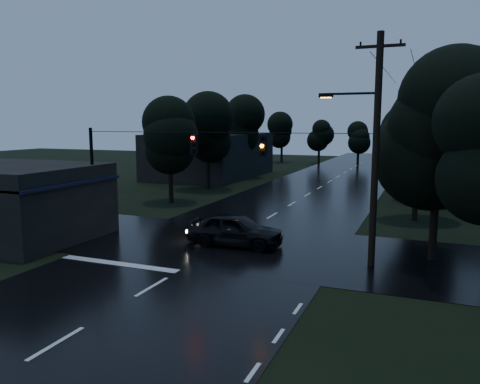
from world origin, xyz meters
The scene contains 16 objects.
ground centered at (0.00, 0.00, 0.00)m, with size 160.00×160.00×0.00m, color black.
main_road centered at (0.00, 30.00, 0.00)m, with size 12.00×120.00×0.02m, color black.
cross_street centered at (0.00, 12.00, 0.00)m, with size 60.00×9.00×0.02m, color black.
building_far_left centered at (-14.00, 40.00, 2.50)m, with size 10.00×16.00×5.00m, color black.
utility_pole_main centered at (7.41, 11.00, 5.26)m, with size 3.50×0.30×10.00m.
utility_pole_far centered at (8.30, 28.00, 3.88)m, with size 2.00×0.30×7.50m.
anchor_pole_left centered at (-7.50, 11.00, 3.00)m, with size 0.18×0.18×6.00m, color black.
span_signals centered at (0.56, 10.99, 5.24)m, with size 15.00×0.37×1.12m.
tree_corner_near centered at (10.00, 13.00, 5.99)m, with size 4.48×4.48×9.44m.
tree_left_a centered at (-9.00, 22.00, 5.24)m, with size 3.92×3.92×8.26m.
tree_left_b centered at (-9.60, 30.00, 5.62)m, with size 4.20×4.20×8.85m.
tree_left_c centered at (-10.20, 40.00, 5.99)m, with size 4.48×4.48×9.44m.
tree_right_a centered at (9.00, 22.00, 5.62)m, with size 4.20×4.20×8.85m.
tree_right_b centered at (9.60, 30.00, 5.99)m, with size 4.48×4.48×9.44m.
tree_right_c centered at (10.20, 40.00, 6.37)m, with size 4.76×4.76×10.03m.
car centered at (0.61, 11.92, 0.84)m, with size 1.99×4.94×1.68m, color black.
Camera 1 is at (9.54, -9.71, 6.26)m, focal length 35.00 mm.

